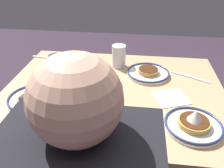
{
  "coord_description": "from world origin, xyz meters",
  "views": [
    {
      "loc": [
        -0.12,
        1.01,
        1.37
      ],
      "look_at": [
        0.01,
        -0.0,
        0.75
      ],
      "focal_mm": 37.15,
      "sensor_mm": 36.0,
      "label": 1
    }
  ],
  "objects": [
    {
      "name": "dining_table",
      "position": [
        0.0,
        0.0,
        0.6
      ],
      "size": [
        1.15,
        0.9,
        0.72
      ],
      "color": "tan",
      "rests_on": "ground_plane"
    },
    {
      "name": "cell_phone",
      "position": [
        0.19,
        -0.23,
        0.73
      ],
      "size": [
        0.16,
        0.13,
        0.01
      ],
      "primitive_type": "cube",
      "rotation": [
        0.0,
        0.0,
        0.45
      ],
      "color": "black",
      "rests_on": "dining_table"
    },
    {
      "name": "drinking_glass",
      "position": [
        -0.0,
        -0.27,
        0.78
      ],
      "size": [
        0.08,
        0.08,
        0.14
      ],
      "color": "silver",
      "rests_on": "dining_table"
    },
    {
      "name": "fork_far",
      "position": [
        0.36,
        -0.34,
        0.73
      ],
      "size": [
        0.19,
        0.05,
        0.01
      ],
      "color": "silver",
      "rests_on": "dining_table"
    },
    {
      "name": "butter_knife",
      "position": [
        -0.42,
        -0.18,
        0.73
      ],
      "size": [
        0.21,
        0.12,
        0.01
      ],
      "color": "silver",
      "rests_on": "dining_table"
    },
    {
      "name": "plate_far_side",
      "position": [
        0.37,
        0.15,
        0.74
      ],
      "size": [
        0.24,
        0.24,
        0.04
      ],
      "color": "white",
      "rests_on": "dining_table"
    },
    {
      "name": "plate_center_pancakes",
      "position": [
        0.08,
        0.21,
        0.74
      ],
      "size": [
        0.28,
        0.28,
        0.04
      ],
      "color": "silver",
      "rests_on": "dining_table"
    },
    {
      "name": "coffee_mug",
      "position": [
        0.37,
        -0.19,
        0.77
      ],
      "size": [
        0.1,
        0.1,
        0.09
      ],
      "color": "#334772",
      "rests_on": "dining_table"
    },
    {
      "name": "fork_near",
      "position": [
        0.49,
        -0.33,
        0.73
      ],
      "size": [
        0.2,
        0.04,
        0.01
      ],
      "color": "silver",
      "rests_on": "dining_table"
    },
    {
      "name": "paper_napkin",
      "position": [
        -0.29,
        0.05,
        0.73
      ],
      "size": [
        0.19,
        0.18,
        0.0
      ],
      "primitive_type": "cube",
      "rotation": [
        0.0,
        0.0,
        0.35
      ],
      "color": "white",
      "rests_on": "dining_table"
    },
    {
      "name": "plate_near_main",
      "position": [
        -0.18,
        -0.18,
        0.74
      ],
      "size": [
        0.24,
        0.24,
        0.04
      ],
      "color": "silver",
      "rests_on": "dining_table"
    },
    {
      "name": "plate_far_companion",
      "position": [
        -0.36,
        0.25,
        0.74
      ],
      "size": [
        0.24,
        0.24,
        0.09
      ],
      "color": "silver",
      "rests_on": "dining_table"
    }
  ]
}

